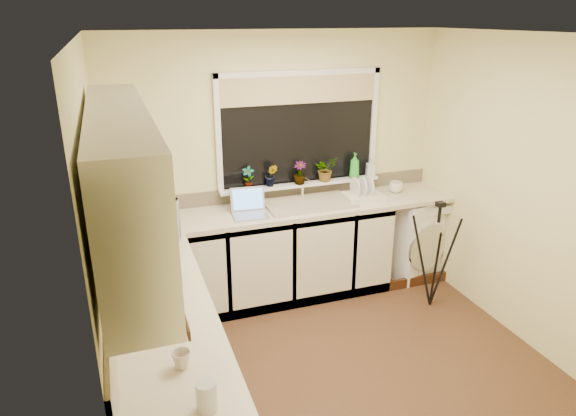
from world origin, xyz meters
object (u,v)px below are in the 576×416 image
Objects in this scene: microwave at (146,232)px; cup_left at (181,360)px; dish_rack at (363,197)px; glass_jug at (207,396)px; plant_c at (300,173)px; soap_bottle_green at (355,166)px; plant_a at (248,178)px; plant_d at (325,169)px; tripod at (435,255)px; kettle at (156,247)px; soap_bottle_clear at (371,167)px; plant_b at (271,175)px; washing_machine at (411,234)px; laptop at (249,208)px; steel_jar at (146,295)px; cup_back at (396,187)px.

cup_left is (0.05, -1.43, -0.12)m from microwave.
glass_jug is (-1.95, -2.30, 0.04)m from dish_rack.
soap_bottle_green is (0.58, 0.00, 0.02)m from plant_c.
soap_bottle_green reaches higher than microwave.
plant_d reaches higher than plant_a.
cup_left is (-2.46, -1.36, 0.43)m from tripod.
kettle is at bearing -146.01° from microwave.
soap_bottle_clear reaches higher than dish_rack.
plant_b is 0.84× the size of soap_bottle_green.
glass_jug is (0.06, -1.58, -0.05)m from kettle.
soap_bottle_green is at bearing -1.39° from plant_b.
plant_c is (1.44, 0.95, 0.14)m from kettle.
plant_b is (-1.47, 0.17, 0.74)m from washing_machine.
laptop is 0.90m from plant_d.
dish_rack is 2.48m from steel_jar.
cup_left is (0.11, -0.69, -0.02)m from steel_jar.
cup_back reaches higher than dish_rack.
plant_b is at bearing 66.60° from glass_jug.
soap_bottle_green is (1.14, 0.25, 0.22)m from laptop.
plant_d is 1.72× the size of cup_back.
tripod is (-0.18, -0.68, 0.09)m from washing_machine.
laptop is at bearing -163.00° from plant_d.
cup_back is (1.47, -0.15, -0.20)m from plant_a.
tripod is at bearing 29.03° from cup_left.
dish_rack is 1.70× the size of plant_c.
kettle is 1.73m from plant_c.
cup_left is at bearing -109.78° from laptop.
dish_rack is 1.74× the size of plant_b.
kettle is at bearing -140.14° from plant_b.
laptop is 1.40× the size of kettle.
plant_c is (1.56, 1.51, 0.20)m from steel_jar.
microwave reaches higher than glass_jug.
dish_rack is at bearing 31.10° from steel_jar.
plant_a is at bearing -177.03° from plant_b.
kettle is 2.41m from soap_bottle_clear.
cup_back is at bearing 14.15° from dish_rack.
glass_jug reaches higher than dish_rack.
dish_rack is 0.65m from plant_c.
plant_b is (0.29, 0.27, 0.20)m from laptop.
soap_bottle_clear is at bearing 6.73° from soap_bottle_green.
cup_left is at bearing -127.84° from plant_d.
kettle is at bearing -150.67° from plant_d.
laptop is 1.54× the size of plant_a.
microwave is (-2.50, 0.07, 0.55)m from tripod.
plant_c is (1.38, 2.53, 0.19)m from glass_jug.
plant_c reaches higher than tripod.
dish_rack is 2.82m from cup_left.
washing_machine is at bearing 7.56° from laptop.
microwave is 6.12× the size of cup_left.
cup_left is at bearing -133.82° from dish_rack.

